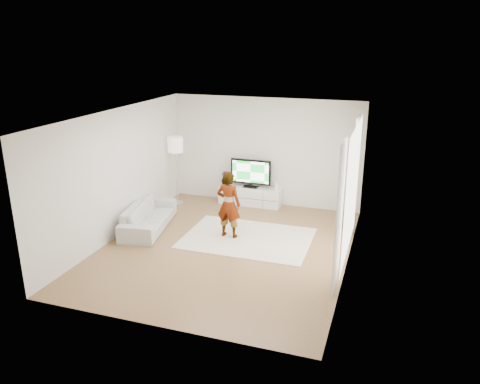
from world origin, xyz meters
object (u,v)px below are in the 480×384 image
(television, at_px, (251,172))
(sofa, at_px, (149,216))
(media_console, at_px, (250,196))
(rug, at_px, (247,238))
(floor_lamp, at_px, (175,148))
(player, at_px, (229,204))

(television, relative_size, sofa, 0.53)
(media_console, xyz_separation_m, television, (0.00, 0.03, 0.64))
(media_console, relative_size, rug, 0.60)
(sofa, distance_m, floor_lamp, 2.19)
(rug, height_order, floor_lamp, floor_lamp)
(floor_lamp, bearing_deg, television, 16.41)
(sofa, bearing_deg, floor_lamp, -6.49)
(television, xyz_separation_m, sofa, (-1.73, -2.36, -0.58))
(television, bearing_deg, player, -85.17)
(player, distance_m, sofa, 1.98)
(rug, distance_m, floor_lamp, 3.33)
(media_console, distance_m, floor_lamp, 2.33)
(media_console, distance_m, television, 0.64)
(television, bearing_deg, rug, -74.39)
(media_console, height_order, television, television)
(rug, relative_size, floor_lamp, 1.54)
(media_console, relative_size, floor_lamp, 0.92)
(player, height_order, sofa, player)
(television, distance_m, rug, 2.43)
(television, bearing_deg, floor_lamp, -163.59)
(floor_lamp, bearing_deg, sofa, -85.59)
(media_console, bearing_deg, television, 90.00)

